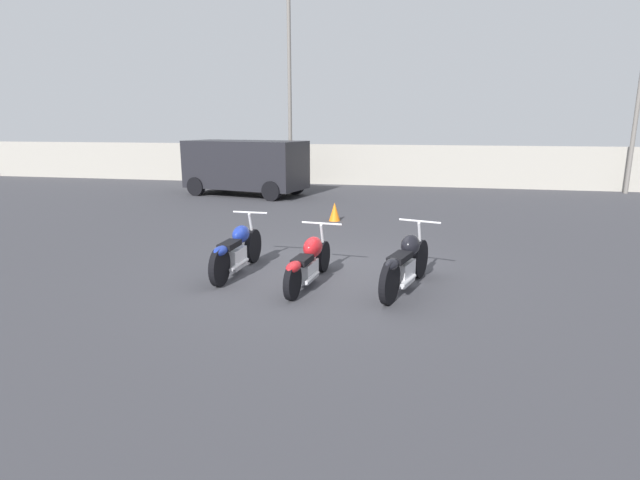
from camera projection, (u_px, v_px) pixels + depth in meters
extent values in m
plane|color=#38383D|center=(321.00, 274.00, 8.99)|extent=(60.00, 60.00, 0.00)
cube|color=#9E998E|center=(386.00, 165.00, 21.66)|extent=(40.00, 0.04, 1.77)
cylinder|color=slate|center=(290.00, 88.00, 21.01)|extent=(0.16, 0.16, 8.19)
cylinder|color=black|center=(253.00, 246.00, 9.67)|extent=(0.12, 0.65, 0.65)
cylinder|color=black|center=(220.00, 267.00, 8.24)|extent=(0.12, 0.65, 0.65)
cube|color=silver|center=(236.00, 258.00, 8.89)|extent=(0.22, 0.55, 0.36)
ellipsoid|color=navy|center=(241.00, 234.00, 9.05)|extent=(0.28, 0.52, 0.32)
cube|color=black|center=(229.00, 245.00, 8.58)|extent=(0.26, 0.54, 0.10)
ellipsoid|color=navy|center=(220.00, 251.00, 8.23)|extent=(0.21, 0.45, 0.16)
cylinder|color=silver|center=(250.00, 212.00, 9.42)|extent=(0.68, 0.06, 0.04)
cylinder|color=silver|center=(252.00, 229.00, 9.55)|extent=(0.06, 0.26, 0.66)
cylinder|color=silver|center=(239.00, 265.00, 8.74)|extent=(0.09, 0.73, 0.07)
cylinder|color=black|center=(323.00, 256.00, 9.07)|extent=(0.15, 0.57, 0.56)
cylinder|color=black|center=(293.00, 282.00, 7.61)|extent=(0.15, 0.57, 0.56)
cube|color=silver|center=(308.00, 271.00, 8.27)|extent=(0.25, 0.59, 0.31)
ellipsoid|color=red|center=(313.00, 247.00, 8.45)|extent=(0.35, 0.56, 0.35)
cube|color=black|center=(302.00, 260.00, 7.97)|extent=(0.28, 0.50, 0.10)
ellipsoid|color=red|center=(294.00, 267.00, 7.60)|extent=(0.24, 0.46, 0.16)
cylinder|color=silver|center=(322.00, 223.00, 8.84)|extent=(0.74, 0.11, 0.04)
cylinder|color=silver|center=(323.00, 240.00, 8.96)|extent=(0.07, 0.25, 0.62)
cylinder|color=silver|center=(312.00, 278.00, 8.10)|extent=(0.13, 0.60, 0.07)
cylinder|color=black|center=(420.00, 259.00, 8.71)|extent=(0.28, 0.67, 0.67)
cylinder|color=black|center=(390.00, 283.00, 7.40)|extent=(0.28, 0.67, 0.67)
cube|color=silver|center=(404.00, 273.00, 8.00)|extent=(0.34, 0.58, 0.37)
ellipsoid|color=black|center=(410.00, 245.00, 8.13)|extent=(0.40, 0.49, 0.35)
cube|color=black|center=(400.00, 258.00, 7.70)|extent=(0.39, 0.63, 0.10)
ellipsoid|color=black|center=(391.00, 264.00, 7.38)|extent=(0.31, 0.48, 0.16)
cylinder|color=silver|center=(420.00, 221.00, 8.46)|extent=(0.71, 0.23, 0.04)
cylinder|color=silver|center=(420.00, 240.00, 8.59)|extent=(0.12, 0.26, 0.67)
cylinder|color=silver|center=(408.00, 281.00, 7.83)|extent=(0.23, 0.59, 0.07)
cube|color=black|center=(245.00, 164.00, 18.72)|extent=(4.76, 2.83, 1.75)
cube|color=black|center=(197.00, 152.00, 19.51)|extent=(0.39, 1.72, 0.52)
cylinder|color=black|center=(196.00, 186.00, 18.73)|extent=(0.73, 0.36, 0.70)
cylinder|color=black|center=(225.00, 181.00, 20.37)|extent=(0.73, 0.36, 0.70)
cylinder|color=black|center=(272.00, 191.00, 17.44)|extent=(0.73, 0.36, 0.70)
cylinder|color=black|center=(295.00, 185.00, 19.08)|extent=(0.73, 0.36, 0.70)
cone|color=orange|center=(335.00, 212.00, 13.85)|extent=(0.31, 0.31, 0.51)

